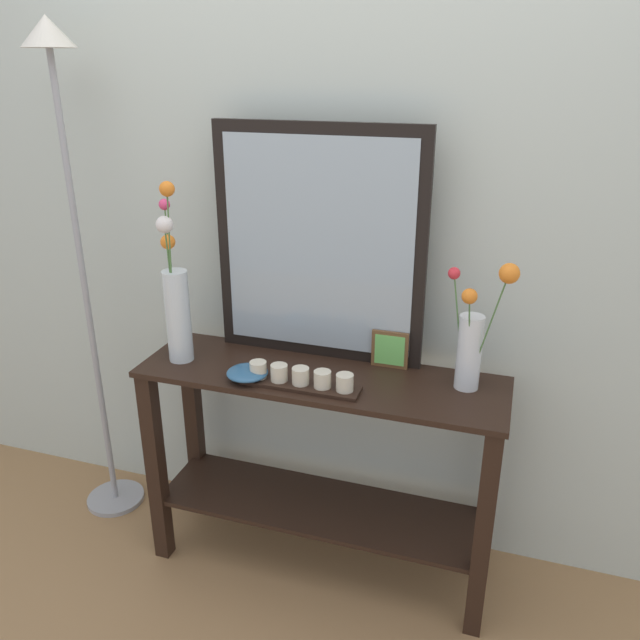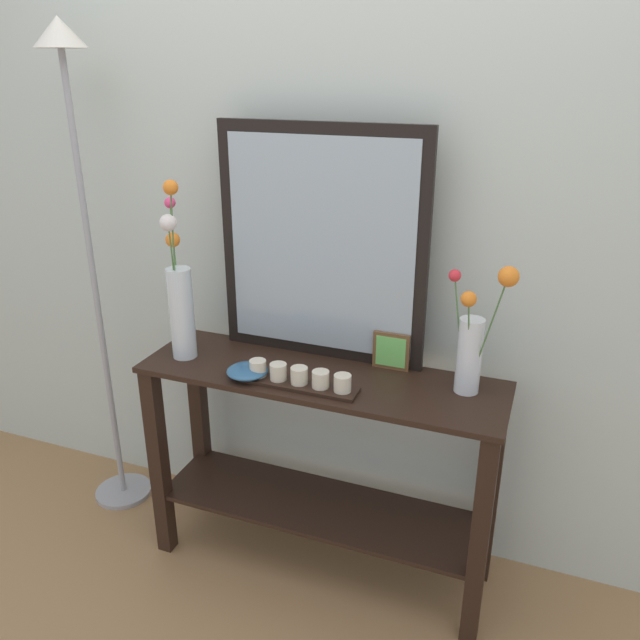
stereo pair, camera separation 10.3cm
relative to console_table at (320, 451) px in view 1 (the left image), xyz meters
The scene contains 10 objects.
ground_plane 0.50m from the console_table, ahead, with size 7.00×6.00×0.02m, color #997047.
wall_back 0.91m from the console_table, 90.00° to the left, with size 6.40×0.08×2.70m, color beige.
console_table is the anchor object (origin of this frame).
mirror_leaning 0.73m from the console_table, 109.70° to the left, with size 0.74×0.03×0.80m.
tall_vase_left 0.73m from the console_table, behind, with size 0.13×0.16×0.63m.
vase_right 0.68m from the console_table, ahead, with size 0.21×0.15×0.44m.
candle_tray 0.35m from the console_table, 107.72° to the right, with size 0.39×0.09×0.07m.
picture_frame_small 0.44m from the console_table, 31.67° to the left, with size 0.13×0.01×0.13m.
decorative_bowl 0.41m from the console_table, 153.74° to the right, with size 0.14×0.14×0.04m.
floor_lamp 1.25m from the console_table, behind, with size 0.24×0.24×1.92m.
Camera 1 is at (0.59, -1.81, 1.77)m, focal length 35.59 mm.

